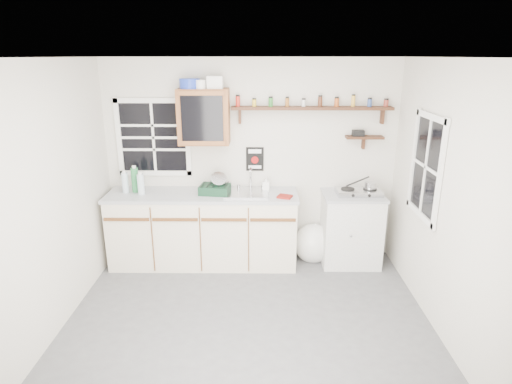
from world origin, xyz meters
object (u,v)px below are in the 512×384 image
upper_cabinet (204,117)px  dish_rack (216,187)px  main_cabinet (204,228)px  hotplate (359,192)px  spice_shelf (312,107)px  right_cabinet (351,229)px

upper_cabinet → dish_rack: bearing=-47.3°
main_cabinet → dish_rack: size_ratio=6.03×
dish_rack → hotplate: size_ratio=0.71×
spice_shelf → main_cabinet: bearing=-170.8°
upper_cabinet → dish_rack: (0.13, -0.14, -0.82)m
dish_rack → hotplate: (1.72, 0.01, -0.06)m
main_cabinet → spice_shelf: (1.31, 0.21, 1.46)m
main_cabinet → right_cabinet: bearing=0.8°
dish_rack → hotplate: dish_rack is taller
spice_shelf → dish_rack: size_ratio=4.98×
upper_cabinet → hotplate: upper_cabinet is taller
upper_cabinet → hotplate: size_ratio=1.20×
upper_cabinet → spice_shelf: (1.28, 0.07, 0.10)m
hotplate → right_cabinet: bearing=160.0°
main_cabinet → dish_rack: (0.17, -0.00, 0.54)m
main_cabinet → upper_cabinet: 1.37m
upper_cabinet → spice_shelf: 1.28m
right_cabinet → spice_shelf: spice_shelf is taller
spice_shelf → right_cabinet: bearing=-19.7°
main_cabinet → upper_cabinet: bearing=76.3°
main_cabinet → right_cabinet: size_ratio=2.54×
main_cabinet → right_cabinet: 1.84m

